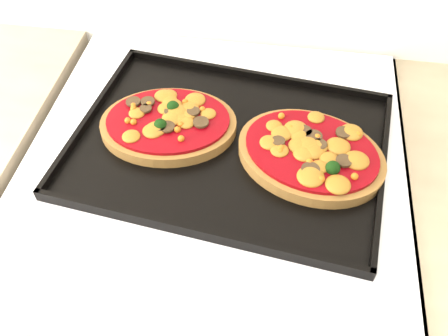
% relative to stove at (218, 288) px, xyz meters
% --- Properties ---
extents(stove, '(0.60, 0.60, 0.91)m').
position_rel_stove_xyz_m(stove, '(0.00, 0.00, 0.00)').
color(stove, silver).
rests_on(stove, floor).
extents(baking_tray, '(0.52, 0.41, 0.02)m').
position_rel_stove_xyz_m(baking_tray, '(0.02, 0.01, 0.47)').
color(baking_tray, black).
rests_on(baking_tray, stove).
extents(pizza_left, '(0.24, 0.19, 0.03)m').
position_rel_stove_xyz_m(pizza_left, '(-0.08, 0.02, 0.48)').
color(pizza_left, olive).
rests_on(pizza_left, baking_tray).
extents(pizza_right, '(0.27, 0.24, 0.03)m').
position_rel_stove_xyz_m(pizza_right, '(0.15, -0.01, 0.48)').
color(pizza_right, olive).
rests_on(pizza_right, baking_tray).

